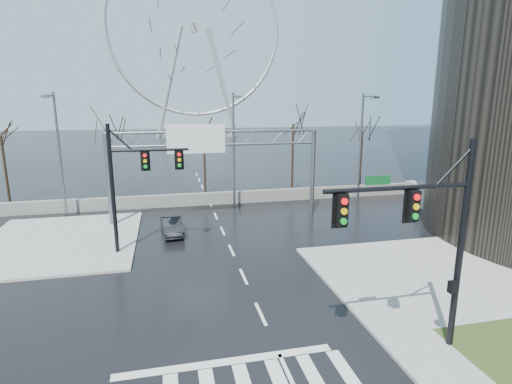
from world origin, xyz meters
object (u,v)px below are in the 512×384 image
object	(u,v)px
ferris_wheel	(195,35)
signal_mast_far	(131,177)
signal_mast_near	(430,229)
sign_gantry	(211,156)
car	(172,225)

from	to	relation	value
ferris_wheel	signal_mast_far	bearing A→B (deg)	-97.20
signal_mast_near	ferris_wheel	size ratio (longest dim) A/B	0.16
signal_mast_near	sign_gantry	distance (m)	19.79
ferris_wheel	car	bearing A→B (deg)	-95.93
ferris_wheel	signal_mast_near	bearing A→B (deg)	-89.92
sign_gantry	car	bearing A→B (deg)	-139.17
signal_mast_near	signal_mast_far	xyz separation A→B (m)	(-11.01, 13.00, -0.04)
signal_mast_far	car	world-z (taller)	signal_mast_far
ferris_wheel	car	distance (m)	87.09
sign_gantry	ferris_wheel	xyz separation A→B (m)	(5.38, 80.04, 20.95)
signal_mast_near	car	world-z (taller)	signal_mast_near
signal_mast_far	ferris_wheel	world-z (taller)	ferris_wheel
signal_mast_near	ferris_wheel	distance (m)	101.29
sign_gantry	ferris_wheel	distance (m)	82.91
sign_gantry	signal_mast_far	bearing A→B (deg)	-132.47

